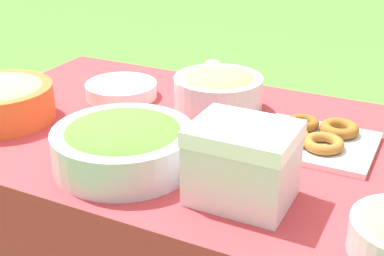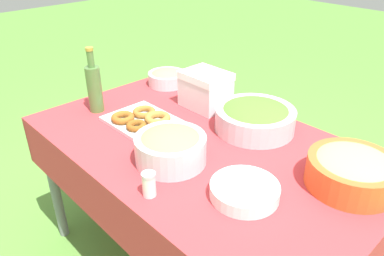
{
  "view_description": "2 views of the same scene",
  "coord_description": "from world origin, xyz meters",
  "px_view_note": "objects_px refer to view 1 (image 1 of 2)",
  "views": [
    {
      "loc": [
        0.6,
        -1.23,
        1.38
      ],
      "look_at": [
        0.01,
        -0.05,
        0.78
      ],
      "focal_mm": 50.0,
      "sensor_mm": 36.0,
      "label": 1
    },
    {
      "loc": [
        -0.95,
        0.96,
        1.55
      ],
      "look_at": [
        0.03,
        0.03,
        0.81
      ],
      "focal_mm": 35.0,
      "sensor_mm": 36.0,
      "label": 2
    }
  ],
  "objects_px": {
    "donut_platter": "(314,138)",
    "plate_stack": "(121,90)",
    "salad_bowl": "(123,143)",
    "fruit_bowl": "(218,90)",
    "cooler_box": "(242,163)",
    "pasta_bowl": "(0,99)"
  },
  "relations": [
    {
      "from": "donut_platter",
      "to": "plate_stack",
      "type": "height_order",
      "value": "same"
    },
    {
      "from": "donut_platter",
      "to": "salad_bowl",
      "type": "bearing_deg",
      "value": -140.17
    },
    {
      "from": "plate_stack",
      "to": "fruit_bowl",
      "type": "bearing_deg",
      "value": 6.89
    },
    {
      "from": "fruit_bowl",
      "to": "salad_bowl",
      "type": "bearing_deg",
      "value": -98.04
    },
    {
      "from": "donut_platter",
      "to": "cooler_box",
      "type": "relative_size",
      "value": 1.38
    },
    {
      "from": "salad_bowl",
      "to": "donut_platter",
      "type": "distance_m",
      "value": 0.51
    },
    {
      "from": "pasta_bowl",
      "to": "fruit_bowl",
      "type": "distance_m",
      "value": 0.65
    },
    {
      "from": "salad_bowl",
      "to": "donut_platter",
      "type": "relative_size",
      "value": 1.14
    },
    {
      "from": "salad_bowl",
      "to": "fruit_bowl",
      "type": "height_order",
      "value": "fruit_bowl"
    },
    {
      "from": "plate_stack",
      "to": "pasta_bowl",
      "type": "bearing_deg",
      "value": -124.18
    },
    {
      "from": "salad_bowl",
      "to": "pasta_bowl",
      "type": "distance_m",
      "value": 0.49
    },
    {
      "from": "donut_platter",
      "to": "plate_stack",
      "type": "distance_m",
      "value": 0.66
    },
    {
      "from": "salad_bowl",
      "to": "pasta_bowl",
      "type": "relative_size",
      "value": 1.14
    },
    {
      "from": "pasta_bowl",
      "to": "donut_platter",
      "type": "relative_size",
      "value": 1.0
    },
    {
      "from": "fruit_bowl",
      "to": "cooler_box",
      "type": "height_order",
      "value": "cooler_box"
    },
    {
      "from": "pasta_bowl",
      "to": "fruit_bowl",
      "type": "bearing_deg",
      "value": 33.09
    },
    {
      "from": "salad_bowl",
      "to": "fruit_bowl",
      "type": "distance_m",
      "value": 0.44
    },
    {
      "from": "pasta_bowl",
      "to": "donut_platter",
      "type": "distance_m",
      "value": 0.91
    },
    {
      "from": "pasta_bowl",
      "to": "cooler_box",
      "type": "distance_m",
      "value": 0.81
    },
    {
      "from": "fruit_bowl",
      "to": "cooler_box",
      "type": "xyz_separation_m",
      "value": [
        0.26,
        -0.45,
        0.02
      ]
    },
    {
      "from": "plate_stack",
      "to": "cooler_box",
      "type": "xyz_separation_m",
      "value": [
        0.59,
        -0.41,
        0.07
      ]
    },
    {
      "from": "fruit_bowl",
      "to": "plate_stack",
      "type": "bearing_deg",
      "value": -173.11
    }
  ]
}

